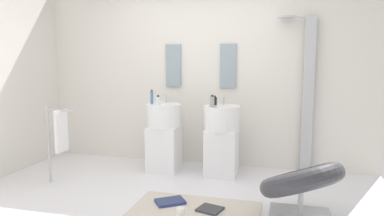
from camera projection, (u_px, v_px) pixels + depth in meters
ground_plane at (165, 207)px, 3.74m from camera, size 4.80×3.60×0.04m
rear_partition at (201, 73)px, 5.14m from camera, size 4.80×0.10×2.60m
pedestal_sink_left at (164, 135)px, 4.86m from camera, size 0.46×0.46×1.01m
pedestal_sink_right at (222, 138)px, 4.66m from camera, size 0.46×0.46×1.01m
vanity_mirror_left at (173, 66)px, 5.16m from camera, size 0.22×0.03×0.60m
vanity_mirror_right at (228, 66)px, 4.96m from camera, size 0.22×0.03×0.60m
shower_column at (307, 92)px, 4.70m from camera, size 0.49×0.24×2.05m
lounge_chair at (301, 185)px, 3.32m from camera, size 1.10×1.10×0.65m
towel_rack at (59, 133)px, 4.32m from camera, size 0.37×0.22×0.95m
area_rug at (193, 213)px, 3.53m from camera, size 1.28×0.89×0.01m
magazine_navy at (170, 202)px, 3.77m from camera, size 0.36×0.34×0.03m
magazine_charcoal at (210, 209)px, 3.59m from camera, size 0.28×0.26×0.02m
coffee_mug at (180, 213)px, 3.41m from camera, size 0.08×0.08×0.10m
soap_bottle_clear at (158, 101)px, 4.67m from camera, size 0.06×0.06×0.13m
soap_bottle_grey at (212, 101)px, 4.50m from camera, size 0.06×0.06×0.15m
soap_bottle_blue at (152, 97)px, 4.80m from camera, size 0.04×0.04×0.19m
soap_bottle_black at (215, 101)px, 4.69m from camera, size 0.06×0.06×0.12m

